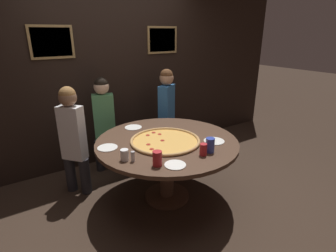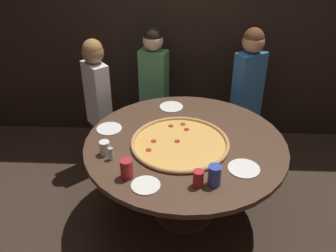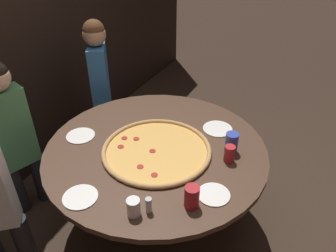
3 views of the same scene
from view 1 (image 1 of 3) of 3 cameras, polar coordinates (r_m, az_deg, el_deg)
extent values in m
plane|color=#38281E|center=(3.26, -0.22, -15.14)|extent=(24.00, 24.00, 0.00)
cube|color=black|center=(3.95, -11.57, 11.15)|extent=(6.40, 0.06, 2.60)
cube|color=#9E7F4C|center=(3.64, -23.99, 16.35)|extent=(0.52, 0.02, 0.40)
cube|color=#B2A893|center=(3.63, -23.97, 16.34)|extent=(0.46, 0.01, 0.34)
cube|color=#9E7F4C|center=(4.24, -1.22, 18.22)|extent=(0.52, 0.02, 0.40)
cube|color=#936B5B|center=(4.23, -1.18, 18.22)|extent=(0.46, 0.01, 0.34)
cylinder|color=#4C3323|center=(2.91, -0.24, -3.44)|extent=(1.57, 1.57, 0.04)
cylinder|color=#4C3323|center=(3.07, -0.23, -9.78)|extent=(0.16, 0.16, 0.70)
cylinder|color=#4C3323|center=(3.25, -0.23, -14.85)|extent=(0.52, 0.52, 0.04)
cylinder|color=#E5A84C|center=(2.85, -0.62, -3.34)|extent=(0.72, 0.72, 0.01)
torus|color=tan|center=(2.85, -0.62, -3.16)|extent=(0.76, 0.76, 0.03)
cylinder|color=#A8281E|center=(2.86, -1.23, -3.16)|extent=(0.04, 0.04, 0.00)
cylinder|color=#A8281E|center=(3.03, -1.84, -1.79)|extent=(0.04, 0.04, 0.00)
cylinder|color=#A8281E|center=(2.76, -4.31, -4.02)|extent=(0.04, 0.04, 0.00)
cylinder|color=#A8281E|center=(2.66, -3.56, -5.03)|extent=(0.04, 0.04, 0.00)
cylinder|color=#A8281E|center=(3.08, -3.15, -1.43)|extent=(0.04, 0.04, 0.00)
cylinder|color=#A8281E|center=(3.01, -4.43, -2.00)|extent=(0.04, 0.04, 0.00)
cylinder|color=#B22328|center=(2.34, -2.34, -7.09)|extent=(0.09, 0.09, 0.14)
cylinder|color=#B22328|center=(2.56, 7.69, -5.11)|extent=(0.07, 0.07, 0.12)
cylinder|color=#384CB7|center=(2.63, 9.15, -4.12)|extent=(0.09, 0.09, 0.15)
cylinder|color=white|center=(2.48, -9.44, -6.22)|extent=(0.08, 0.08, 0.11)
cylinder|color=white|center=(3.30, -7.56, -0.30)|extent=(0.21, 0.21, 0.01)
cylinder|color=white|center=(2.91, 10.00, -3.24)|extent=(0.23, 0.23, 0.01)
cylinder|color=white|center=(2.38, 1.57, -8.46)|extent=(0.20, 0.20, 0.01)
cylinder|color=white|center=(2.78, -13.03, -4.61)|extent=(0.21, 0.21, 0.01)
cylinder|color=silver|center=(2.45, -7.64, -6.71)|extent=(0.04, 0.04, 0.08)
cylinder|color=#B7B7BC|center=(2.43, -7.69, -5.69)|extent=(0.04, 0.04, 0.01)
cylinder|color=#232328|center=(3.37, -17.57, -10.31)|extent=(0.17, 0.17, 0.45)
cylinder|color=#232328|center=(3.48, -20.42, -9.66)|extent=(0.17, 0.17, 0.45)
cube|color=white|center=(3.20, -20.10, -1.45)|extent=(0.29, 0.30, 0.64)
sphere|color=#8C664C|center=(3.08, -21.01, 5.78)|extent=(0.20, 0.20, 0.20)
sphere|color=#9E703D|center=(3.08, -21.09, 6.40)|extent=(0.18, 0.18, 0.18)
cylinder|color=#232328|center=(4.20, 0.29, -3.05)|extent=(0.18, 0.18, 0.47)
cylinder|color=#232328|center=(4.02, -0.91, -4.13)|extent=(0.18, 0.18, 0.47)
cube|color=#3370B2|center=(3.91, -0.31, 4.09)|extent=(0.32, 0.28, 0.66)
sphere|color=tan|center=(3.82, -0.32, 10.39)|extent=(0.21, 0.21, 0.21)
sphere|color=brown|center=(3.81, -0.32, 10.92)|extent=(0.19, 0.19, 0.19)
cylinder|color=#232328|center=(3.84, -11.54, -5.87)|extent=(0.15, 0.15, 0.46)
cylinder|color=#232328|center=(3.84, -14.62, -6.16)|extent=(0.15, 0.15, 0.46)
cube|color=#4C8C59|center=(3.64, -13.74, 1.80)|extent=(0.31, 0.22, 0.64)
sphere|color=beige|center=(3.54, -14.30, 8.27)|extent=(0.20, 0.20, 0.20)
sphere|color=black|center=(3.53, -14.35, 8.82)|extent=(0.18, 0.18, 0.18)
camera|label=2|loc=(1.54, 71.11, 26.23)|focal=40.00mm
camera|label=3|loc=(1.37, -44.56, 26.54)|focal=35.00mm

